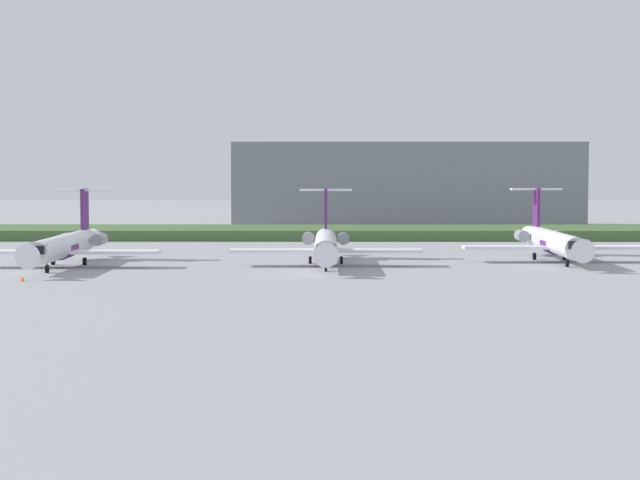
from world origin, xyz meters
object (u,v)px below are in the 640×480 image
at_px(regional_jet_second, 65,245).
at_px(regional_jet_third, 326,244).
at_px(regional_jet_fourth, 553,241).
at_px(safety_cone_front_marker, 22,279).

xyz_separation_m(regional_jet_second, regional_jet_third, (30.90, 2.01, 0.00)).
relative_size(regional_jet_second, regional_jet_fourth, 1.00).
relative_size(regional_jet_fourth, safety_cone_front_marker, 56.36).
height_order(regional_jet_second, safety_cone_front_marker, regional_jet_second).
bearing_deg(regional_jet_fourth, safety_cone_front_marker, -157.87).
distance_m(regional_jet_third, safety_cone_front_marker, 36.39).
xyz_separation_m(regional_jet_second, safety_cone_front_marker, (-0.25, -16.67, -2.26)).
bearing_deg(safety_cone_front_marker, regional_jet_third, 30.95).
bearing_deg(regional_jet_third, regional_jet_fourth, 11.03).
bearing_deg(safety_cone_front_marker, regional_jet_second, 89.13).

